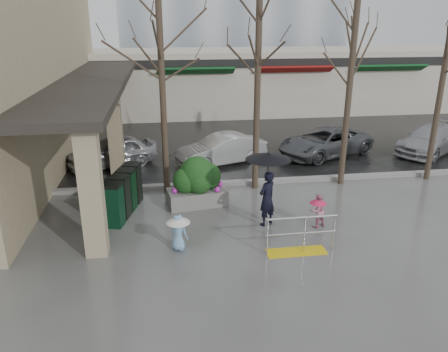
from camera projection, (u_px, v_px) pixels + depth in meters
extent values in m
plane|color=#51514F|center=(240.00, 235.00, 12.52)|extent=(120.00, 120.00, 0.00)
cube|color=black|center=(189.00, 101.00, 33.03)|extent=(120.00, 36.00, 0.01)
cube|color=gray|center=(221.00, 183.00, 16.23)|extent=(120.00, 0.30, 0.15)
cube|color=#2D2823|center=(93.00, 76.00, 18.12)|extent=(2.80, 18.00, 0.25)
cube|color=tan|center=(92.00, 191.00, 10.95)|extent=(0.55, 0.55, 3.50)
cube|color=tan|center=(115.00, 130.00, 17.00)|extent=(0.55, 0.55, 3.50)
cube|color=beige|center=(222.00, 81.00, 28.90)|extent=(34.00, 6.00, 4.00)
cube|color=maroon|center=(90.00, 75.00, 24.83)|extent=(4.50, 1.68, 0.87)
cube|color=#0F4C1E|center=(195.00, 74.00, 25.64)|extent=(4.50, 1.68, 0.87)
cube|color=maroon|center=(294.00, 72.00, 26.44)|extent=(4.50, 1.68, 0.87)
cube|color=#0F4C1E|center=(387.00, 70.00, 27.25)|extent=(4.50, 1.68, 0.87)
cube|color=black|center=(229.00, 63.00, 25.72)|extent=(34.00, 0.35, 0.50)
cube|color=yellow|center=(296.00, 252.00, 11.58)|extent=(1.60, 0.50, 0.02)
cylinder|color=silver|center=(267.00, 237.00, 11.30)|extent=(0.05, 0.05, 1.00)
cylinder|color=silver|center=(305.00, 235.00, 11.44)|extent=(0.05, 0.05, 1.00)
cylinder|color=silver|center=(334.00, 233.00, 11.55)|extent=(0.05, 0.05, 1.00)
cylinder|color=silver|center=(302.00, 218.00, 11.26)|extent=(1.90, 0.06, 0.06)
cylinder|color=silver|center=(301.00, 233.00, 11.41)|extent=(1.90, 0.04, 0.04)
cylinder|color=#382B21|center=(163.00, 97.00, 14.47)|extent=(0.22, 0.22, 6.80)
cylinder|color=#382B21|center=(257.00, 92.00, 14.86)|extent=(0.22, 0.22, 7.00)
cylinder|color=#382B21|center=(349.00, 97.00, 15.39)|extent=(0.22, 0.22, 6.50)
cylinder|color=#382B21|center=(442.00, 85.00, 15.74)|extent=(0.22, 0.22, 7.20)
imported|color=black|center=(267.00, 198.00, 12.89)|extent=(0.73, 0.68, 1.67)
cylinder|color=black|center=(268.00, 171.00, 12.60)|extent=(0.02, 0.02, 1.06)
cone|color=black|center=(268.00, 156.00, 12.45)|extent=(1.34, 1.34, 0.18)
sphere|color=black|center=(269.00, 153.00, 12.41)|extent=(0.05, 0.05, 0.05)
imported|color=pink|center=(318.00, 211.00, 12.85)|extent=(0.60, 0.54, 1.03)
cylinder|color=black|center=(318.00, 205.00, 12.79)|extent=(0.02, 0.02, 0.45)
cone|color=#E62457|center=(318.00, 200.00, 12.75)|extent=(0.51, 0.51, 0.18)
sphere|color=black|center=(319.00, 197.00, 12.71)|extent=(0.05, 0.05, 0.05)
imported|color=#7FB2E3|center=(179.00, 232.00, 11.54)|extent=(0.59, 0.54, 1.01)
cylinder|color=black|center=(178.00, 224.00, 11.46)|extent=(0.02, 0.02, 0.47)
cone|color=silver|center=(178.00, 219.00, 11.41)|extent=(0.64, 0.64, 0.18)
sphere|color=black|center=(178.00, 216.00, 11.38)|extent=(0.05, 0.05, 0.05)
cube|color=slate|center=(197.00, 197.00, 14.48)|extent=(2.03, 1.22, 0.53)
ellipsoid|color=#1C4516|center=(197.00, 175.00, 14.22)|extent=(1.17, 1.05, 1.23)
sphere|color=#1C4516|center=(186.00, 181.00, 14.12)|extent=(0.84, 0.84, 0.84)
sphere|color=#1C4516|center=(208.00, 176.00, 14.46)|extent=(0.89, 0.89, 0.89)
cube|color=#0C351F|center=(114.00, 206.00, 12.87)|extent=(0.62, 0.62, 1.24)
cube|color=black|center=(112.00, 185.00, 12.64)|extent=(0.66, 0.66, 0.09)
cube|color=black|center=(121.00, 198.00, 13.46)|extent=(0.62, 0.62, 1.24)
cube|color=black|center=(119.00, 178.00, 13.23)|extent=(0.66, 0.66, 0.09)
cube|color=#0B3217|center=(127.00, 191.00, 14.04)|extent=(0.62, 0.62, 1.24)
cube|color=black|center=(125.00, 171.00, 13.81)|extent=(0.66, 0.66, 0.09)
cube|color=black|center=(133.00, 184.00, 14.62)|extent=(0.62, 0.62, 1.24)
cube|color=black|center=(131.00, 165.00, 14.39)|extent=(0.66, 0.66, 0.09)
imported|color=#A0A1A4|center=(112.00, 152.00, 18.20)|extent=(3.99, 2.77, 1.26)
imported|color=silver|center=(222.00, 150.00, 18.50)|extent=(4.05, 2.52, 1.26)
imported|color=#575A5F|center=(325.00, 142.00, 19.65)|extent=(4.99, 3.78, 1.26)
imported|color=#A9A9AE|center=(432.00, 139.00, 20.09)|extent=(4.59, 3.88, 1.26)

